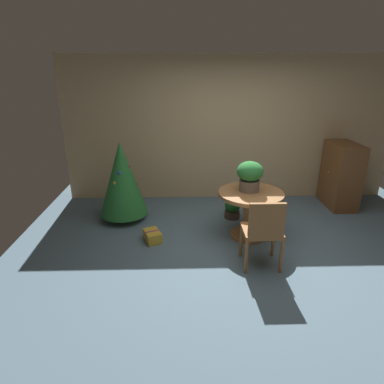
{
  "coord_description": "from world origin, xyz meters",
  "views": [
    {
      "loc": [
        -0.85,
        -3.84,
        2.37
      ],
      "look_at": [
        -0.74,
        0.26,
        0.82
      ],
      "focal_mm": 30.96,
      "sensor_mm": 36.0,
      "label": 1
    }
  ],
  "objects_px": {
    "round_dining_table": "(250,206)",
    "gift_box_gold": "(152,236)",
    "holiday_tree": "(122,179)",
    "potted_plant": "(232,208)",
    "flower_vase": "(250,175)",
    "wooden_chair_near": "(263,230)",
    "wooden_cabinet": "(341,175)"
  },
  "relations": [
    {
      "from": "gift_box_gold",
      "to": "wooden_cabinet",
      "type": "height_order",
      "value": "wooden_cabinet"
    },
    {
      "from": "holiday_tree",
      "to": "potted_plant",
      "type": "bearing_deg",
      "value": -0.16
    },
    {
      "from": "holiday_tree",
      "to": "flower_vase",
      "type": "bearing_deg",
      "value": -17.11
    },
    {
      "from": "flower_vase",
      "to": "holiday_tree",
      "type": "bearing_deg",
      "value": 162.89
    },
    {
      "from": "round_dining_table",
      "to": "flower_vase",
      "type": "relative_size",
      "value": 2.16
    },
    {
      "from": "wooden_chair_near",
      "to": "wooden_cabinet",
      "type": "distance_m",
      "value": 2.68
    },
    {
      "from": "flower_vase",
      "to": "holiday_tree",
      "type": "distance_m",
      "value": 2.02
    },
    {
      "from": "wooden_chair_near",
      "to": "gift_box_gold",
      "type": "distance_m",
      "value": 1.65
    },
    {
      "from": "gift_box_gold",
      "to": "holiday_tree",
      "type": "bearing_deg",
      "value": 124.31
    },
    {
      "from": "wooden_chair_near",
      "to": "wooden_cabinet",
      "type": "height_order",
      "value": "wooden_cabinet"
    },
    {
      "from": "wooden_chair_near",
      "to": "wooden_cabinet",
      "type": "bearing_deg",
      "value": 46.82
    },
    {
      "from": "flower_vase",
      "to": "wooden_cabinet",
      "type": "relative_size",
      "value": 0.38
    },
    {
      "from": "potted_plant",
      "to": "round_dining_table",
      "type": "bearing_deg",
      "value": -77.02
    },
    {
      "from": "potted_plant",
      "to": "gift_box_gold",
      "type": "bearing_deg",
      "value": -149.12
    },
    {
      "from": "wooden_chair_near",
      "to": "flower_vase",
      "type": "bearing_deg",
      "value": 91.35
    },
    {
      "from": "round_dining_table",
      "to": "flower_vase",
      "type": "xyz_separation_m",
      "value": [
        -0.02,
        0.07,
        0.45
      ]
    },
    {
      "from": "wooden_cabinet",
      "to": "gift_box_gold",
      "type": "bearing_deg",
      "value": -159.11
    },
    {
      "from": "round_dining_table",
      "to": "wooden_chair_near",
      "type": "xyz_separation_m",
      "value": [
        0.0,
        -0.82,
        0.04
      ]
    },
    {
      "from": "holiday_tree",
      "to": "gift_box_gold",
      "type": "height_order",
      "value": "holiday_tree"
    },
    {
      "from": "flower_vase",
      "to": "wooden_chair_near",
      "type": "distance_m",
      "value": 0.98
    },
    {
      "from": "gift_box_gold",
      "to": "potted_plant",
      "type": "relative_size",
      "value": 1.0
    },
    {
      "from": "holiday_tree",
      "to": "round_dining_table",
      "type": "bearing_deg",
      "value": -18.78
    },
    {
      "from": "holiday_tree",
      "to": "wooden_cabinet",
      "type": "xyz_separation_m",
      "value": [
        3.77,
        0.48,
        -0.13
      ]
    },
    {
      "from": "potted_plant",
      "to": "flower_vase",
      "type": "bearing_deg",
      "value": -77.49
    },
    {
      "from": "round_dining_table",
      "to": "holiday_tree",
      "type": "xyz_separation_m",
      "value": [
        -1.94,
        0.66,
        0.22
      ]
    },
    {
      "from": "flower_vase",
      "to": "wooden_cabinet",
      "type": "height_order",
      "value": "wooden_cabinet"
    },
    {
      "from": "round_dining_table",
      "to": "flower_vase",
      "type": "distance_m",
      "value": 0.46
    },
    {
      "from": "potted_plant",
      "to": "wooden_chair_near",
      "type": "bearing_deg",
      "value": -84.14
    },
    {
      "from": "wooden_chair_near",
      "to": "potted_plant",
      "type": "height_order",
      "value": "wooden_chair_near"
    },
    {
      "from": "flower_vase",
      "to": "wooden_chair_near",
      "type": "relative_size",
      "value": 0.47
    },
    {
      "from": "round_dining_table",
      "to": "gift_box_gold",
      "type": "bearing_deg",
      "value": -175.82
    },
    {
      "from": "wooden_cabinet",
      "to": "potted_plant",
      "type": "distance_m",
      "value": 2.08
    }
  ]
}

